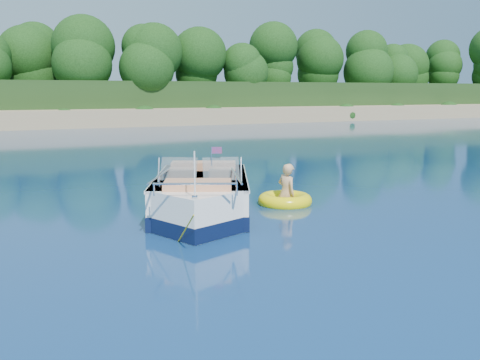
# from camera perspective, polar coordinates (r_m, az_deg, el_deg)

# --- Properties ---
(ground) EXTENTS (160.00, 160.00, 0.00)m
(ground) POSITION_cam_1_polar(r_m,az_deg,el_deg) (12.50, -7.01, -4.73)
(ground) COLOR #0B284E
(ground) RESTS_ON ground
(shoreline) EXTENTS (170.00, 59.00, 6.00)m
(shoreline) POSITION_cam_1_polar(r_m,az_deg,el_deg) (75.46, -22.02, 7.18)
(shoreline) COLOR tan
(shoreline) RESTS_ON ground
(treeline) EXTENTS (150.00, 7.12, 8.19)m
(treeline) POSITION_cam_1_polar(r_m,az_deg,el_deg) (52.77, -21.04, 11.54)
(treeline) COLOR black
(treeline) RESTS_ON ground
(motorboat) EXTENTS (3.83, 5.99, 2.12)m
(motorboat) POSITION_cam_1_polar(r_m,az_deg,el_deg) (13.26, -4.17, -2.04)
(motorboat) COLOR white
(motorboat) RESTS_ON ground
(tow_tube) EXTENTS (1.65, 1.65, 0.39)m
(tow_tube) POSITION_cam_1_polar(r_m,az_deg,el_deg) (14.66, 4.82, -2.18)
(tow_tube) COLOR #FEE907
(tow_tube) RESTS_ON ground
(boy) EXTENTS (0.62, 0.97, 1.76)m
(boy) POSITION_cam_1_polar(r_m,az_deg,el_deg) (14.59, 4.84, -2.64)
(boy) COLOR #DEA975
(boy) RESTS_ON ground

